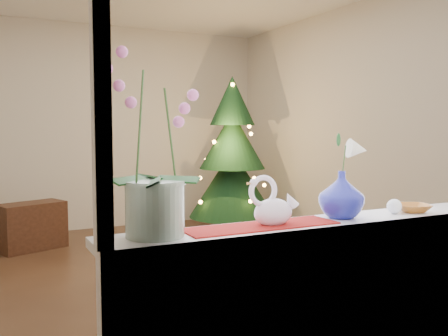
{
  "coord_description": "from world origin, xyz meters",
  "views": [
    {
      "loc": [
        -1.47,
        -4.2,
        1.34
      ],
      "look_at": [
        -0.08,
        -1.4,
        1.09
      ],
      "focal_mm": 40.0,
      "sensor_mm": 36.0,
      "label": 1
    }
  ],
  "objects_px": {
    "paperweight": "(394,206)",
    "side_table": "(32,226)",
    "swan": "(273,202)",
    "amber_dish": "(413,209)",
    "orchid_pot": "(154,143)",
    "xmas_tree": "(232,156)",
    "blue_vase": "(342,191)"
  },
  "relations": [
    {
      "from": "paperweight",
      "to": "side_table",
      "type": "height_order",
      "value": "paperweight"
    },
    {
      "from": "swan",
      "to": "amber_dish",
      "type": "relative_size",
      "value": 1.73
    },
    {
      "from": "swan",
      "to": "side_table",
      "type": "bearing_deg",
      "value": 99.13
    },
    {
      "from": "orchid_pot",
      "to": "paperweight",
      "type": "relative_size",
      "value": 9.92
    },
    {
      "from": "xmas_tree",
      "to": "swan",
      "type": "bearing_deg",
      "value": -114.78
    },
    {
      "from": "xmas_tree",
      "to": "side_table",
      "type": "xyz_separation_m",
      "value": [
        -2.36,
        0.28,
        -0.73
      ]
    },
    {
      "from": "blue_vase",
      "to": "side_table",
      "type": "xyz_separation_m",
      "value": [
        -1.03,
        3.98,
        -0.79
      ]
    },
    {
      "from": "side_table",
      "to": "paperweight",
      "type": "bearing_deg",
      "value": -92.78
    },
    {
      "from": "orchid_pot",
      "to": "amber_dish",
      "type": "height_order",
      "value": "orchid_pot"
    },
    {
      "from": "orchid_pot",
      "to": "amber_dish",
      "type": "xyz_separation_m",
      "value": [
        1.35,
        -0.03,
        -0.35
      ]
    },
    {
      "from": "side_table",
      "to": "amber_dish",
      "type": "bearing_deg",
      "value": -91.24
    },
    {
      "from": "swan",
      "to": "amber_dish",
      "type": "height_order",
      "value": "swan"
    },
    {
      "from": "blue_vase",
      "to": "xmas_tree",
      "type": "distance_m",
      "value": 3.94
    },
    {
      "from": "swan",
      "to": "paperweight",
      "type": "distance_m",
      "value": 0.7
    },
    {
      "from": "orchid_pot",
      "to": "amber_dish",
      "type": "relative_size",
      "value": 5.1
    },
    {
      "from": "paperweight",
      "to": "xmas_tree",
      "type": "distance_m",
      "value": 3.87
    },
    {
      "from": "paperweight",
      "to": "xmas_tree",
      "type": "xyz_separation_m",
      "value": [
        1.02,
        3.73,
        0.04
      ]
    },
    {
      "from": "swan",
      "to": "xmas_tree",
      "type": "height_order",
      "value": "xmas_tree"
    },
    {
      "from": "swan",
      "to": "blue_vase",
      "type": "distance_m",
      "value": 0.39
    },
    {
      "from": "paperweight",
      "to": "xmas_tree",
      "type": "bearing_deg",
      "value": 74.71
    },
    {
      "from": "paperweight",
      "to": "amber_dish",
      "type": "relative_size",
      "value": 0.51
    },
    {
      "from": "blue_vase",
      "to": "xmas_tree",
      "type": "relative_size",
      "value": 0.13
    },
    {
      "from": "amber_dish",
      "to": "xmas_tree",
      "type": "bearing_deg",
      "value": 76.49
    },
    {
      "from": "orchid_pot",
      "to": "amber_dish",
      "type": "bearing_deg",
      "value": -1.46
    },
    {
      "from": "amber_dish",
      "to": "side_table",
      "type": "xyz_separation_m",
      "value": [
        -1.46,
        4.01,
        -0.68
      ]
    },
    {
      "from": "swan",
      "to": "orchid_pot",
      "type": "bearing_deg",
      "value": 178.32
    },
    {
      "from": "swan",
      "to": "blue_vase",
      "type": "height_order",
      "value": "blue_vase"
    },
    {
      "from": "xmas_tree",
      "to": "side_table",
      "type": "bearing_deg",
      "value": 173.34
    },
    {
      "from": "orchid_pot",
      "to": "swan",
      "type": "height_order",
      "value": "orchid_pot"
    },
    {
      "from": "swan",
      "to": "side_table",
      "type": "relative_size",
      "value": 0.36
    },
    {
      "from": "orchid_pot",
      "to": "side_table",
      "type": "distance_m",
      "value": 4.11
    },
    {
      "from": "swan",
      "to": "paperweight",
      "type": "relative_size",
      "value": 3.36
    }
  ]
}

